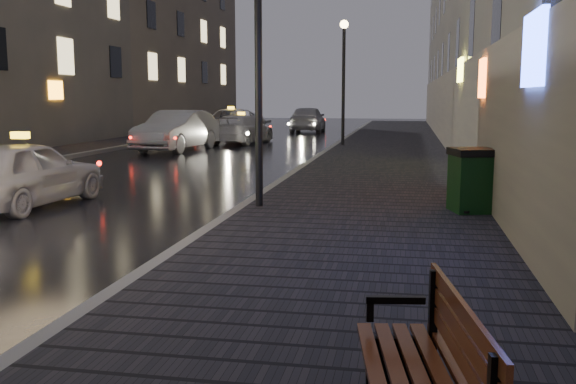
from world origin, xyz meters
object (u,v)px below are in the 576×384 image
Objects in this scene: lamp_far at (344,67)px; bench at (432,374)px; lamp_near at (258,28)px; taxi_near at (23,173)px; trash_bin at (472,180)px; car_left_mid at (177,131)px; car_far at (308,119)px; taxi_far at (231,123)px; taxi_mid at (241,129)px.

bench is (2.95, -24.15, -2.88)m from lamp_far.
lamp_near is at bearing 101.12° from bench.
trash_bin is at bearing -174.84° from taxi_near.
car_far is (3.20, 14.69, -0.01)m from car_left_mid.
car_far is at bearing 91.18° from bench.
lamp_near reaches higher than taxi_far.
lamp_far is (0.00, 16.00, 0.00)m from lamp_near.
lamp_far is at bearing -103.52° from taxi_near.
bench is at bearing 137.67° from taxi_near.
lamp_near is 1.13× the size of taxi_mid.
lamp_far reaches higher than trash_bin.
trash_bin reaches higher than bench.
lamp_near reaches higher than taxi_near.
lamp_near is 1.09× the size of car_far.
car_left_mid is (-9.55, 21.54, 0.23)m from bench.
taxi_near is 0.87× the size of taxi_mid.
lamp_far is 6.09m from taxi_mid.
lamp_near is at bearing -90.00° from lamp_far.
taxi_mid is at bearing 101.09° from trash_bin.
taxi_mid is at bearing 98.29° from bench.
taxi_mid is 10.29m from car_far.
taxi_far is at bearing 139.23° from lamp_far.
taxi_far is at bearing -82.25° from taxi_near.
lamp_far is at bearing 88.24° from trash_bin.
taxi_far is 7.14m from car_far.
car_left_mid reaches higher than taxi_mid.
car_far is at bearing 64.93° from taxi_far.
lamp_far is at bearing 90.00° from lamp_near.
lamp_near is at bearing 94.70° from car_far.
car_far is (1.64, 10.16, 0.14)m from taxi_mid.
car_left_mid is at bearing 78.60° from taxi_mid.
taxi_far reaches higher than taxi_mid.
taxi_mid is (-5.05, 17.92, -2.81)m from lamp_near.
car_left_mid is 0.90× the size of taxi_far.
taxi_near reaches higher than bench.
lamp_far is 7.58m from car_left_mid.
trash_bin is (3.95, -15.89, -2.75)m from lamp_far.
taxi_far is 1.16× the size of car_far.
car_left_mid reaches higher than taxi_far.
taxi_mid is 0.97× the size of car_far.
taxi_near is 0.73× the size of taxi_far.
lamp_near is at bearing 165.89° from trash_bin.
trash_bin is at bearing 124.30° from taxi_mid.
lamp_far is 16.60m from trash_bin.
car_left_mid is 15.04m from car_far.
taxi_far is at bearing 106.93° from lamp_near.
taxi_mid is (1.55, 4.53, -0.15)m from car_left_mid.
trash_bin is at bearing -45.54° from car_left_mid.
lamp_near is 18.83m from taxi_mid.
taxi_near is 0.81× the size of car_left_mid.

